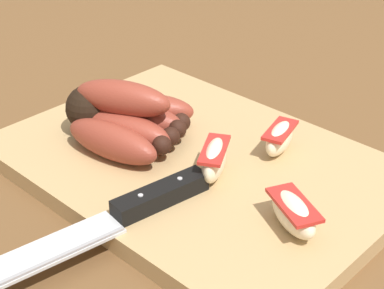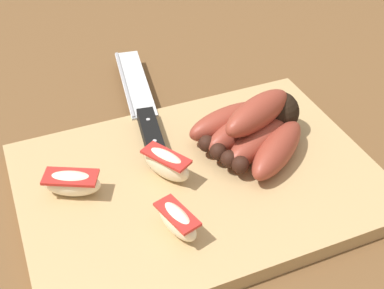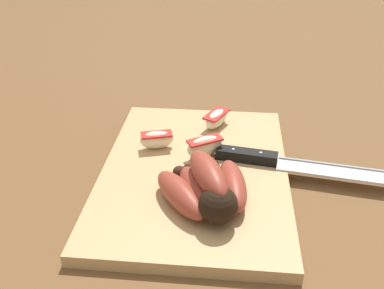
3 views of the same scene
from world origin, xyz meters
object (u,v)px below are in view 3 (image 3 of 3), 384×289
(apple_wedge_far, at_px, (205,146))
(apple_wedge_middle, at_px, (157,139))
(chefs_knife, at_px, (276,161))
(apple_wedge_near, at_px, (216,118))
(banana_bunch, at_px, (208,188))

(apple_wedge_far, bearing_deg, apple_wedge_middle, -102.86)
(chefs_knife, height_order, apple_wedge_near, apple_wedge_near)
(banana_bunch, bearing_deg, apple_wedge_middle, -145.85)
(chefs_knife, relative_size, apple_wedge_middle, 4.59)
(chefs_knife, distance_m, apple_wedge_far, 0.12)
(banana_bunch, xyz_separation_m, apple_wedge_far, (-0.12, -0.01, -0.01))
(banana_bunch, height_order, apple_wedge_middle, banana_bunch)
(banana_bunch, height_order, apple_wedge_far, banana_bunch)
(chefs_knife, height_order, apple_wedge_far, apple_wedge_far)
(apple_wedge_near, xyz_separation_m, apple_wedge_middle, (0.09, -0.10, 0.00))
(chefs_knife, distance_m, apple_wedge_middle, 0.20)
(chefs_knife, bearing_deg, apple_wedge_middle, -98.92)
(apple_wedge_near, distance_m, apple_wedge_far, 0.11)
(apple_wedge_middle, xyz_separation_m, apple_wedge_far, (0.02, 0.08, 0.00))
(apple_wedge_near, bearing_deg, apple_wedge_far, -7.64)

